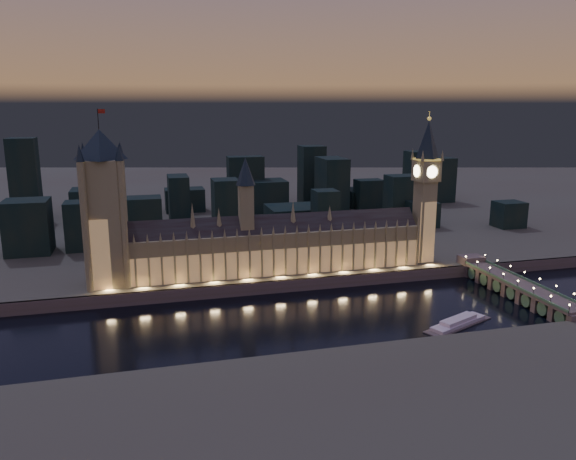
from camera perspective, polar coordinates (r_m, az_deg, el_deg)
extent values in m
plane|color=black|center=(330.27, 1.61, -8.55)|extent=(2000.00, 2000.00, 0.00)
cube|color=#4C3F35|center=(827.88, -8.60, 4.56)|extent=(2000.00, 960.00, 8.00)
cube|color=brown|center=(366.07, -0.20, -5.71)|extent=(2000.00, 2.50, 8.00)
cube|color=#917E56|center=(380.03, -1.24, -2.18)|extent=(200.04, 20.44, 28.00)
cube|color=tan|center=(371.77, -0.86, -3.32)|extent=(200.00, 0.50, 18.00)
cube|color=black|center=(376.01, -1.25, 0.32)|extent=(200.04, 16.70, 16.26)
cube|color=#917E56|center=(369.35, -4.28, 2.12)|extent=(9.00, 9.00, 32.00)
cone|color=#1A2530|center=(365.58, -4.35, 5.97)|extent=(13.00, 13.00, 18.00)
cube|color=#917E56|center=(360.33, -16.51, -3.56)|extent=(1.20, 1.20, 28.00)
cone|color=#917E56|center=(356.67, -16.68, -0.91)|extent=(2.00, 2.00, 6.00)
cube|color=#917E56|center=(360.10, -15.24, -3.49)|extent=(1.20, 1.20, 28.00)
cone|color=#917E56|center=(356.43, -15.40, -0.84)|extent=(2.00, 2.00, 6.00)
cube|color=#917E56|center=(360.05, -13.96, -3.42)|extent=(1.20, 1.20, 28.00)
cone|color=#917E56|center=(356.38, -14.11, -0.77)|extent=(2.00, 2.00, 6.00)
cube|color=#917E56|center=(360.17, -12.69, -3.35)|extent=(1.20, 1.20, 28.00)
cone|color=#917E56|center=(356.51, -12.83, -0.69)|extent=(2.00, 2.00, 6.00)
cube|color=#917E56|center=(360.48, -11.42, -3.27)|extent=(1.20, 1.20, 28.00)
cone|color=#917E56|center=(356.81, -11.55, -0.62)|extent=(2.00, 2.00, 6.00)
cube|color=#917E56|center=(360.96, -10.15, -3.20)|extent=(1.20, 1.20, 28.00)
cone|color=#917E56|center=(357.30, -10.27, -0.55)|extent=(2.00, 2.00, 6.00)
cube|color=#917E56|center=(361.61, -8.89, -3.12)|extent=(1.20, 1.20, 28.00)
cone|color=#917E56|center=(357.96, -8.99, -0.48)|extent=(2.00, 2.00, 6.00)
cube|color=#917E56|center=(362.45, -7.63, -3.04)|extent=(1.20, 1.20, 28.00)
cone|color=#917E56|center=(358.80, -7.72, -0.40)|extent=(2.00, 2.00, 6.00)
cube|color=#917E56|center=(363.45, -6.38, -2.96)|extent=(1.20, 1.20, 28.00)
cone|color=#917E56|center=(359.82, -6.46, -0.33)|extent=(2.00, 2.00, 6.00)
cube|color=#917E56|center=(364.63, -5.13, -2.88)|extent=(1.20, 1.20, 28.00)
cone|color=#917E56|center=(361.01, -5.20, -0.26)|extent=(2.00, 2.00, 6.00)
cube|color=#917E56|center=(365.98, -3.90, -2.80)|extent=(1.20, 1.20, 28.00)
cone|color=#917E56|center=(362.38, -3.96, -0.18)|extent=(2.00, 2.00, 6.00)
cube|color=#917E56|center=(367.50, -2.67, -2.72)|extent=(1.20, 1.20, 28.00)
cone|color=#917E56|center=(363.91, -2.72, -0.11)|extent=(2.00, 2.00, 6.00)
cube|color=#917E56|center=(369.19, -1.46, -2.64)|extent=(1.20, 1.20, 28.00)
cone|color=#917E56|center=(365.61, -1.49, -0.04)|extent=(2.00, 2.00, 6.00)
cube|color=#917E56|center=(371.04, -0.25, -2.55)|extent=(1.20, 1.20, 28.00)
cone|color=#917E56|center=(367.48, -0.28, 0.03)|extent=(2.00, 2.00, 6.00)
cube|color=#917E56|center=(373.05, 0.94, -2.47)|extent=(1.20, 1.20, 28.00)
cone|color=#917E56|center=(369.52, 0.92, 0.10)|extent=(2.00, 2.00, 6.00)
cube|color=#917E56|center=(375.23, 2.11, -2.39)|extent=(1.20, 1.20, 28.00)
cone|color=#917E56|center=(371.71, 2.11, 0.17)|extent=(2.00, 2.00, 6.00)
cube|color=#917E56|center=(377.56, 3.28, -2.30)|extent=(1.20, 1.20, 28.00)
cone|color=#917E56|center=(374.06, 3.28, 0.24)|extent=(2.00, 2.00, 6.00)
cube|color=#917E56|center=(380.04, 4.43, -2.22)|extent=(1.20, 1.20, 28.00)
cone|color=#917E56|center=(376.57, 4.44, 0.30)|extent=(2.00, 2.00, 6.00)
cube|color=#917E56|center=(382.68, 5.56, -2.14)|extent=(1.20, 1.20, 28.00)
cone|color=#917E56|center=(379.23, 5.58, 0.37)|extent=(2.00, 2.00, 6.00)
cube|color=#917E56|center=(385.46, 6.67, -2.05)|extent=(1.20, 1.20, 28.00)
cone|color=#917E56|center=(382.04, 6.71, 0.43)|extent=(2.00, 2.00, 6.00)
cube|color=#917E56|center=(388.39, 7.77, -1.97)|extent=(1.20, 1.20, 28.00)
cone|color=#917E56|center=(384.99, 7.82, 0.50)|extent=(2.00, 2.00, 6.00)
cube|color=#917E56|center=(391.46, 8.86, -1.89)|extent=(1.20, 1.20, 28.00)
cone|color=#917E56|center=(388.09, 8.91, 0.56)|extent=(2.00, 2.00, 6.00)
cube|color=#917E56|center=(394.67, 9.92, -1.81)|extent=(1.20, 1.20, 28.00)
cone|color=#917E56|center=(391.33, 9.98, 0.62)|extent=(2.00, 2.00, 6.00)
cube|color=#917E56|center=(398.01, 10.97, -1.73)|extent=(1.20, 1.20, 28.00)
cone|color=#917E56|center=(394.70, 11.04, 0.68)|extent=(2.00, 2.00, 6.00)
cube|color=#917E56|center=(401.49, 12.00, -1.65)|extent=(1.20, 1.20, 28.00)
cone|color=#917E56|center=(398.20, 12.08, 0.74)|extent=(2.00, 2.00, 6.00)
cube|color=#917E56|center=(405.09, 13.01, -1.57)|extent=(1.20, 1.20, 28.00)
cone|color=#917E56|center=(401.84, 13.09, 0.80)|extent=(2.00, 2.00, 6.00)
cone|color=#917E56|center=(365.33, -9.68, 1.37)|extent=(4.40, 4.40, 18.00)
cone|color=#917E56|center=(367.54, -7.03, 1.21)|extent=(4.40, 4.40, 14.00)
cone|color=#917E56|center=(377.10, 0.52, 1.76)|extent=(4.40, 4.40, 16.00)
cone|color=#917E56|center=(385.03, 4.25, 1.65)|extent=(4.40, 4.40, 12.00)
cube|color=#917E56|center=(365.06, -18.03, 0.66)|extent=(25.16, 25.16, 78.84)
cube|color=tan|center=(358.09, -17.93, -2.43)|extent=(22.00, 0.50, 44.00)
cone|color=#1A2530|center=(358.59, -18.56, 8.25)|extent=(31.68, 31.68, 18.00)
cylinder|color=black|center=(357.89, -18.74, 10.64)|extent=(0.50, 0.50, 12.00)
cube|color=#A41F14|center=(357.67, -18.43, 11.38)|extent=(4.00, 0.15, 2.50)
cylinder|color=#917E56|center=(355.18, -19.89, 0.20)|extent=(4.40, 4.40, 78.84)
cone|color=#1A2530|center=(348.83, -20.44, 7.34)|extent=(5.20, 5.20, 10.00)
cylinder|color=#917E56|center=(376.65, -19.62, 0.90)|extent=(4.40, 4.40, 78.84)
cone|color=#1A2530|center=(370.66, -20.13, 7.64)|extent=(5.20, 5.20, 10.00)
cylinder|color=#917E56|center=(353.77, -16.34, 0.40)|extent=(4.40, 4.40, 78.84)
cone|color=#1A2530|center=(347.39, -16.80, 7.58)|extent=(5.20, 5.20, 10.00)
cylinder|color=#917E56|center=(375.32, -16.27, 1.10)|extent=(4.40, 4.40, 78.84)
cone|color=#1A2530|center=(369.31, -16.70, 7.86)|extent=(5.20, 5.20, 10.00)
cube|color=#917E56|center=(415.34, 13.62, 0.88)|extent=(13.32, 13.32, 58.14)
cube|color=tan|center=(411.51, 13.98, -0.25)|extent=(12.00, 0.50, 44.00)
cube|color=#917E56|center=(409.62, 13.89, 5.87)|extent=(15.00, 15.00, 14.74)
cube|color=#F2C64C|center=(408.80, 13.95, 6.98)|extent=(15.75, 15.75, 1.20)
cone|color=#1A2530|center=(407.74, 14.05, 8.88)|extent=(18.00, 18.00, 26.00)
sphere|color=#F2C64C|center=(407.11, 14.16, 10.92)|extent=(2.80, 2.80, 2.80)
cylinder|color=#F2C64C|center=(407.05, 14.18, 11.27)|extent=(0.40, 0.40, 5.00)
cylinder|color=#FFF2BF|center=(402.89, 14.41, 5.74)|extent=(8.40, 0.50, 8.40)
cylinder|color=#FFF2BF|center=(416.40, 13.38, 6.01)|extent=(8.40, 0.50, 8.40)
cylinder|color=#FFF2BF|center=(405.98, 12.92, 5.87)|extent=(0.50, 8.40, 8.40)
cylinder|color=#FFF2BF|center=(413.37, 14.84, 5.88)|extent=(0.50, 8.40, 8.40)
cone|color=#917E56|center=(398.36, 13.54, 7.35)|extent=(2.60, 2.60, 8.00)
cone|color=#917E56|center=(411.58, 12.55, 7.57)|extent=(2.60, 2.60, 8.00)
cone|color=#917E56|center=(405.65, 15.42, 7.34)|extent=(2.60, 2.60, 8.00)
cone|color=#917E56|center=(418.64, 14.39, 7.55)|extent=(2.60, 2.60, 8.00)
cube|color=brown|center=(379.71, 22.56, -5.17)|extent=(16.27, 100.00, 1.60)
cube|color=#436144|center=(374.77, 21.63, -5.09)|extent=(0.80, 100.00, 1.60)
cube|color=#436144|center=(383.95, 23.50, -4.84)|extent=(0.80, 100.00, 1.60)
cube|color=brown|center=(422.76, 18.09, -3.14)|extent=(16.27, 12.00, 9.50)
cylinder|color=black|center=(337.72, 26.66, -7.18)|extent=(0.30, 0.30, 4.40)
sphere|color=#FFD88C|center=(337.00, 26.70, -6.81)|extent=(1.00, 1.00, 1.00)
cube|color=brown|center=(355.33, 25.96, -7.58)|extent=(14.64, 4.00, 9.50)
cylinder|color=black|center=(347.82, 25.12, -6.46)|extent=(0.30, 0.30, 4.40)
sphere|color=#FFD88C|center=(347.11, 25.16, -6.10)|extent=(1.00, 1.00, 1.00)
cylinder|color=black|center=(357.69, 27.04, -6.14)|extent=(0.30, 0.30, 4.40)
sphere|color=#FFD88C|center=(357.01, 27.08, -5.79)|extent=(1.00, 1.00, 1.00)
cube|color=brown|center=(365.50, 24.51, -6.88)|extent=(14.64, 4.00, 9.50)
cylinder|color=black|center=(358.20, 23.67, -5.78)|extent=(0.30, 0.30, 4.40)
sphere|color=#FFD88C|center=(357.51, 23.70, -5.43)|extent=(1.00, 1.00, 1.00)
cylinder|color=black|center=(367.79, 25.57, -5.49)|extent=(0.30, 0.30, 4.40)
sphere|color=#FFD88C|center=(367.13, 25.61, -5.15)|extent=(1.00, 1.00, 1.00)
cube|color=brown|center=(375.93, 23.15, -6.22)|extent=(14.64, 4.00, 9.50)
cylinder|color=black|center=(368.84, 22.31, -5.14)|extent=(0.30, 0.30, 4.40)
sphere|color=#FFD88C|center=(368.17, 22.34, -4.80)|extent=(1.00, 1.00, 1.00)
cylinder|color=black|center=(378.16, 24.19, -4.88)|extent=(0.30, 0.30, 4.40)
sphere|color=#FFD88C|center=(377.52, 24.22, -4.55)|extent=(1.00, 1.00, 1.00)
cube|color=brown|center=(386.61, 21.86, -5.59)|extent=(14.64, 4.00, 9.50)
cylinder|color=black|center=(379.72, 21.02, -4.53)|extent=(0.30, 0.30, 4.40)
sphere|color=#FFD88C|center=(379.07, 21.05, -4.20)|extent=(1.00, 1.00, 1.00)
cylinder|color=black|center=(388.78, 22.88, -4.29)|extent=(0.30, 0.30, 4.40)
sphere|color=#FFD88C|center=(388.15, 22.91, -3.97)|extent=(1.00, 1.00, 1.00)
cube|color=brown|center=(397.52, 20.64, -5.00)|extent=(14.64, 4.00, 9.50)
cylinder|color=black|center=(390.82, 19.81, -3.95)|extent=(0.30, 0.30, 4.40)
sphere|color=#FFD88C|center=(390.19, 19.84, -3.63)|extent=(1.00, 1.00, 1.00)
cylinder|color=black|center=(399.63, 21.65, -3.74)|extent=(0.30, 0.30, 4.40)
sphere|color=#FFD88C|center=(399.02, 21.67, -3.42)|extent=(1.00, 1.00, 1.00)
cube|color=brown|center=(408.63, 19.50, -4.43)|extent=(14.64, 4.00, 9.50)
cylinder|color=black|center=(402.12, 18.67, -3.40)|extent=(0.30, 0.30, 4.40)
sphere|color=#FFD88C|center=(401.51, 18.69, -3.09)|extent=(1.00, 1.00, 1.00)
cylinder|color=black|center=(410.69, 20.48, -3.21)|extent=(0.30, 0.30, 4.40)
sphere|color=#FFD88C|center=(410.09, 20.50, -2.90)|extent=(1.00, 1.00, 1.00)
cube|color=brown|center=(419.94, 18.41, -3.90)|extent=(14.64, 4.00, 9.50)
cylinder|color=black|center=(413.60, 17.59, -2.89)|extent=(0.30, 0.30, 4.40)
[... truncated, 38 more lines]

